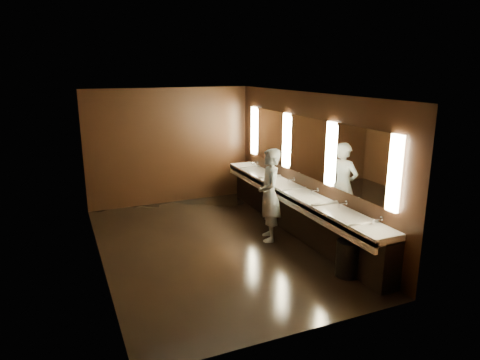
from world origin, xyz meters
TOP-DOWN VIEW (x-y plane):
  - floor at (0.00, 0.00)m, footprint 6.00×6.00m
  - ceiling at (0.00, 0.00)m, footprint 4.00×6.00m
  - wall_back at (0.00, 3.00)m, footprint 4.00×0.02m
  - wall_front at (0.00, -3.00)m, footprint 4.00×0.02m
  - wall_left at (-2.00, 0.00)m, footprint 0.02×6.00m
  - wall_right at (2.00, 0.00)m, footprint 0.02×6.00m
  - sink_counter at (1.79, 0.00)m, footprint 0.55×5.40m
  - mirror_band at (1.98, -0.00)m, footprint 0.06×5.03m
  - person at (1.12, -0.11)m, footprint 0.62×0.76m
  - trash_bin at (1.58, -1.97)m, footprint 0.38×0.38m

SIDE VIEW (x-z plane):
  - floor at x=0.00m, z-range 0.00..0.00m
  - trash_bin at x=1.58m, z-range 0.00..0.59m
  - sink_counter at x=1.79m, z-range -0.01..1.00m
  - person at x=1.12m, z-range 0.00..1.79m
  - wall_back at x=0.00m, z-range 0.00..2.80m
  - wall_front at x=0.00m, z-range 0.00..2.80m
  - wall_left at x=-2.00m, z-range 0.00..2.80m
  - wall_right at x=2.00m, z-range 0.00..2.80m
  - mirror_band at x=1.98m, z-range 1.17..2.32m
  - ceiling at x=0.00m, z-range 2.79..2.81m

